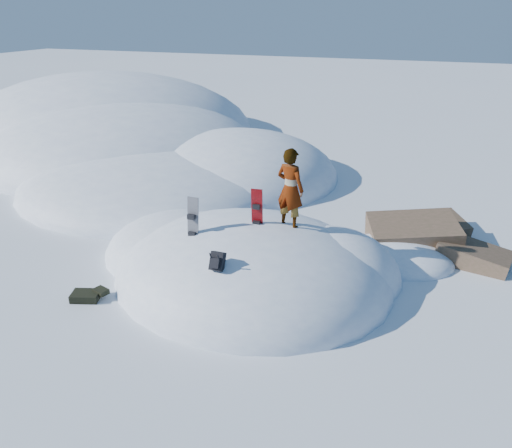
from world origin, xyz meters
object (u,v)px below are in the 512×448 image
(snowboard_red, at_px, (257,217))
(snowboard_dark, at_px, (193,227))
(backpack, at_px, (217,261))
(person, at_px, (290,189))

(snowboard_red, distance_m, snowboard_dark, 1.55)
(snowboard_dark, bearing_deg, backpack, -43.50)
(snowboard_dark, xyz_separation_m, backpack, (1.13, -1.09, -0.16))
(backpack, bearing_deg, snowboard_dark, 135.51)
(snowboard_dark, xyz_separation_m, person, (2.01, 1.17, 0.81))
(person, bearing_deg, snowboard_red, 42.80)
(snowboard_red, height_order, person, person)
(snowboard_red, relative_size, person, 0.74)
(snowboard_red, bearing_deg, backpack, -101.00)
(snowboard_red, xyz_separation_m, person, (0.71, 0.33, 0.68))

